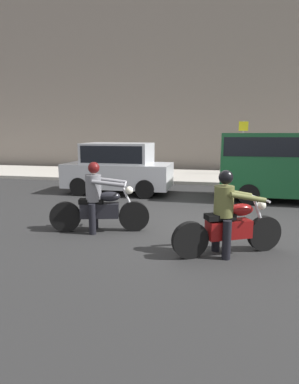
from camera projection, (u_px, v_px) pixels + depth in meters
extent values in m
plane|color=#252525|center=(191.00, 224.00, 7.51)|extent=(80.00, 80.00, 0.00)
cube|color=#A8A399|center=(205.00, 177.00, 15.18)|extent=(40.00, 4.40, 0.14)
cube|color=slate|center=(212.00, 41.00, 17.15)|extent=(40.00, 1.40, 14.16)
cylinder|color=black|center=(134.00, 216.00, 6.97)|extent=(0.68, 0.29, 0.67)
cylinder|color=black|center=(65.00, 217.00, 6.91)|extent=(0.68, 0.29, 0.67)
cylinder|color=silver|center=(128.00, 200.00, 6.89)|extent=(0.36, 0.15, 0.79)
cube|color=black|center=(100.00, 210.00, 6.91)|extent=(0.87, 0.48, 0.32)
ellipsoid|color=black|center=(109.00, 196.00, 6.86)|extent=(0.52, 0.35, 0.22)
cube|color=black|center=(91.00, 201.00, 6.86)|extent=(0.56, 0.36, 0.10)
cylinder|color=silver|center=(126.00, 184.00, 6.82)|extent=(0.21, 0.69, 0.04)
sphere|color=silver|center=(129.00, 190.00, 6.85)|extent=(0.17, 0.17, 0.17)
cylinder|color=silver|center=(87.00, 214.00, 7.08)|extent=(0.70, 0.24, 0.07)
cylinder|color=black|center=(92.00, 219.00, 6.73)|extent=(0.18, 0.18, 0.67)
cylinder|color=black|center=(95.00, 214.00, 7.13)|extent=(0.18, 0.18, 0.67)
cylinder|color=slate|center=(93.00, 188.00, 6.81)|extent=(0.41, 0.41, 0.58)
cylinder|color=slate|center=(109.00, 184.00, 6.59)|extent=(0.71, 0.27, 0.18)
cylinder|color=slate|center=(110.00, 180.00, 7.02)|extent=(0.71, 0.27, 0.18)
sphere|color=tan|center=(94.00, 169.00, 6.74)|extent=(0.20, 0.20, 0.20)
sphere|color=#510F0F|center=(94.00, 168.00, 6.73)|extent=(0.25, 0.25, 0.25)
cylinder|color=black|center=(264.00, 233.00, 5.80)|extent=(0.64, 0.40, 0.65)
cylinder|color=black|center=(190.00, 240.00, 5.44)|extent=(0.64, 0.40, 0.65)
cylinder|color=silver|center=(260.00, 216.00, 5.71)|extent=(0.33, 0.21, 0.74)
cube|color=maroon|center=(229.00, 229.00, 5.60)|extent=(0.84, 0.62, 0.32)
ellipsoid|color=maroon|center=(241.00, 210.00, 5.59)|extent=(0.54, 0.43, 0.22)
cube|color=black|center=(220.00, 217.00, 5.51)|extent=(0.57, 0.45, 0.10)
cylinder|color=silver|center=(258.00, 198.00, 5.63)|extent=(0.35, 0.64, 0.04)
sphere|color=silver|center=(261.00, 205.00, 5.68)|extent=(0.17, 0.17, 0.17)
cylinder|color=silver|center=(209.00, 234.00, 5.70)|extent=(0.66, 0.38, 0.07)
cylinder|color=black|center=(227.00, 240.00, 5.39)|extent=(0.20, 0.20, 0.69)
cylinder|color=black|center=(216.00, 233.00, 5.77)|extent=(0.20, 0.20, 0.69)
cylinder|color=brown|center=(224.00, 201.00, 5.47)|extent=(0.46, 0.46, 0.54)
cylinder|color=brown|center=(248.00, 198.00, 5.33)|extent=(0.66, 0.39, 0.23)
cylinder|color=brown|center=(235.00, 193.00, 5.75)|extent=(0.66, 0.39, 0.23)
sphere|color=tan|center=(226.00, 179.00, 5.40)|extent=(0.20, 0.20, 0.20)
sphere|color=black|center=(226.00, 177.00, 5.40)|extent=(0.25, 0.25, 0.25)
cube|color=#164C28|center=(294.00, 164.00, 9.91)|extent=(4.56, 1.90, 1.91)
cube|color=black|center=(296.00, 146.00, 9.81)|extent=(4.42, 1.93, 0.56)
cylinder|color=black|center=(246.00, 189.00, 10.37)|extent=(0.64, 1.96, 0.64)
cube|color=#B2B5BA|center=(118.00, 175.00, 11.33)|extent=(3.78, 1.70, 0.84)
cube|color=#B2B5BA|center=(118.00, 153.00, 11.19)|extent=(2.35, 1.56, 0.72)
cube|color=black|center=(118.00, 153.00, 11.19)|extent=(2.16, 1.59, 0.58)
cylinder|color=black|center=(150.00, 185.00, 11.15)|extent=(0.64, 1.76, 0.64)
cylinder|color=black|center=(88.00, 183.00, 11.64)|extent=(0.64, 1.76, 0.64)
cylinder|color=gray|center=(242.00, 148.00, 15.30)|extent=(0.08, 0.08, 2.58)
cube|color=yellow|center=(244.00, 126.00, 15.08)|extent=(0.44, 0.03, 0.44)
cylinder|color=black|center=(266.00, 166.00, 14.98)|extent=(0.14, 0.14, 0.90)
cylinder|color=black|center=(270.00, 166.00, 14.94)|extent=(0.14, 0.14, 0.90)
cylinder|color=#4C3823|center=(269.00, 150.00, 14.82)|extent=(0.34, 0.34, 0.59)
sphere|color=tan|center=(270.00, 142.00, 14.75)|extent=(0.21, 0.21, 0.21)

